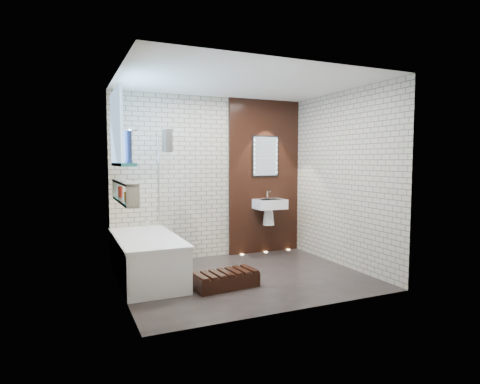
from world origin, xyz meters
name	(u,v)px	position (x,y,z in m)	size (l,w,h in m)	color
ground	(244,277)	(0.00, 0.00, 0.00)	(3.20, 3.20, 0.00)	black
room_shell	(245,182)	(0.00, 0.00, 1.30)	(3.24, 3.20, 2.60)	#AEA48A
walnut_panel	(264,177)	(0.95, 1.27, 1.30)	(1.30, 0.06, 2.60)	black
clerestory_window	(118,135)	(-1.57, 0.35, 1.90)	(0.18, 1.00, 0.94)	#7FADE0
display_niche	(124,192)	(-1.53, 0.15, 1.20)	(0.14, 1.30, 0.26)	#217B74
bathtub	(147,258)	(-1.22, 0.45, 0.29)	(0.79, 1.74, 0.70)	white
bath_screen	(164,181)	(-0.87, 0.89, 1.28)	(0.01, 0.78, 1.40)	white
towel	(167,141)	(-0.87, 0.68, 1.85)	(0.09, 0.24, 0.31)	#292321
shower_head	(132,130)	(-1.30, 0.95, 2.00)	(0.18, 0.18, 0.02)	silver
washbasin	(270,208)	(0.95, 1.07, 0.79)	(0.50, 0.36, 0.58)	white
led_mirror	(265,156)	(0.95, 1.23, 1.65)	(0.50, 0.02, 0.70)	black
walnut_step	(226,281)	(-0.39, -0.30, 0.09)	(0.80, 0.36, 0.18)	black
niche_bottles	(125,195)	(-1.53, 0.11, 1.16)	(0.06, 0.79, 0.15)	#B1681B
sill_vases	(128,147)	(-1.50, -0.01, 1.74)	(0.09, 0.09, 0.38)	#131B36
floor_uplights	(266,252)	(0.95, 1.20, 0.01)	(0.96, 0.06, 0.01)	#FFD899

